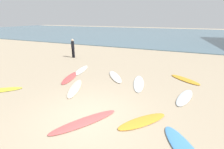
% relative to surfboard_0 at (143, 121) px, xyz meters
% --- Properties ---
extents(ground_plane, '(120.00, 120.00, 0.00)m').
position_rel_surfboard_0_xyz_m(ground_plane, '(-1.99, -0.46, -0.04)').
color(ground_plane, tan).
extents(ocean_water, '(120.00, 40.00, 0.08)m').
position_rel_surfboard_0_xyz_m(ocean_water, '(-1.99, 34.05, 0.00)').
color(ocean_water, slate).
rests_on(ocean_water, ground_plane).
extents(surfboard_0, '(1.69, 1.91, 0.07)m').
position_rel_surfboard_0_xyz_m(surfboard_0, '(0.00, 0.00, 0.00)').
color(surfboard_0, '#F4A22D').
rests_on(surfboard_0, ground_plane).
extents(surfboard_1, '(1.04, 2.33, 0.08)m').
position_rel_surfboard_0_xyz_m(surfboard_1, '(-5.40, 4.30, 0.00)').
color(surfboard_1, white).
rests_on(surfboard_1, ground_plane).
extents(surfboard_2, '(1.13, 2.32, 0.08)m').
position_rel_surfboard_0_xyz_m(surfboard_2, '(-5.19, 2.71, 0.00)').
color(surfboard_2, '#E1504E').
rests_on(surfboard_2, ground_plane).
extents(surfboard_3, '(1.41, 2.44, 0.07)m').
position_rel_surfboard_0_xyz_m(surfboard_3, '(-3.98, 1.51, -0.00)').
color(surfboard_3, '#F7E1C3').
rests_on(surfboard_3, ground_plane).
extents(surfboard_4, '(1.80, 2.20, 0.09)m').
position_rel_surfboard_0_xyz_m(surfboard_4, '(-2.71, 3.99, 0.01)').
color(surfboard_4, silver).
rests_on(surfboard_4, ground_plane).
extents(surfboard_5, '(1.15, 2.60, 0.07)m').
position_rel_surfboard_0_xyz_m(surfboard_5, '(-1.07, 3.52, -0.00)').
color(surfboard_5, white).
rests_on(surfboard_5, ground_plane).
extents(surfboard_8, '(1.92, 1.70, 0.08)m').
position_rel_surfboard_0_xyz_m(surfboard_8, '(1.32, 5.17, 0.00)').
color(surfboard_8, gold).
rests_on(surfboard_8, ground_plane).
extents(surfboard_9, '(0.96, 2.11, 0.09)m').
position_rel_surfboard_0_xyz_m(surfboard_9, '(1.35, 2.63, 0.01)').
color(surfboard_9, silver).
rests_on(surfboard_9, ground_plane).
extents(surfboard_10, '(1.79, 2.47, 0.06)m').
position_rel_surfboard_0_xyz_m(surfboard_10, '(-1.89, -0.83, -0.01)').
color(surfboard_10, '#D15553').
rests_on(surfboard_10, ground_plane).
extents(beachgoer_near, '(0.35, 0.35, 1.71)m').
position_rel_surfboard_0_xyz_m(beachgoer_near, '(-8.30, 7.42, 0.92)').
color(beachgoer_near, black).
rests_on(beachgoer_near, ground_plane).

